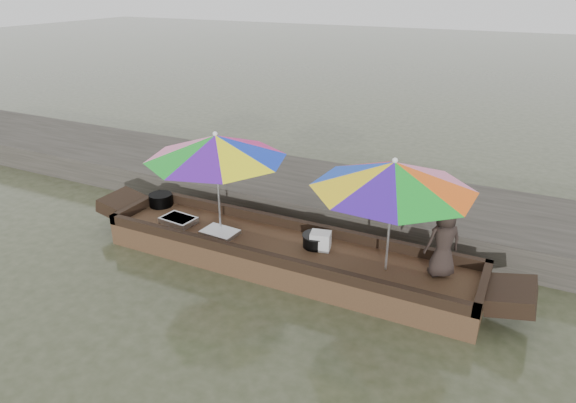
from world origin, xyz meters
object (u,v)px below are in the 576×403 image
at_px(charcoal_grill, 316,241).
at_px(supply_bag, 321,241).
at_px(vendor, 444,242).
at_px(umbrella_stern, 390,216).
at_px(cooking_pot, 161,200).
at_px(umbrella_bow, 218,183).
at_px(tray_scallop, 220,232).
at_px(boat_hull, 285,256).
at_px(tray_crayfish, 179,220).

relative_size(charcoal_grill, supply_bag, 1.32).
height_order(vendor, umbrella_stern, umbrella_stern).
bearing_deg(supply_bag, vendor, 2.17).
relative_size(charcoal_grill, vendor, 0.38).
relative_size(charcoal_grill, umbrella_stern, 0.18).
height_order(cooking_pot, vendor, vendor).
height_order(supply_bag, umbrella_bow, umbrella_bow).
height_order(tray_scallop, supply_bag, supply_bag).
height_order(cooking_pot, charcoal_grill, cooking_pot).
xyz_separation_m(cooking_pot, charcoal_grill, (2.92, -0.16, -0.02)).
bearing_deg(vendor, umbrella_stern, -21.56).
distance_m(boat_hull, cooking_pot, 2.55).
relative_size(cooking_pot, tray_crayfish, 0.74).
distance_m(vendor, umbrella_stern, 0.75).
distance_m(tray_crayfish, tray_scallop, 0.80).
bearing_deg(boat_hull, umbrella_bow, 180.00).
bearing_deg(tray_crayfish, tray_scallop, -2.90).
xyz_separation_m(tray_crayfish, supply_bag, (2.33, 0.21, 0.09)).
relative_size(tray_crayfish, umbrella_bow, 0.26).
bearing_deg(cooking_pot, umbrella_stern, -4.71).
distance_m(tray_crayfish, vendor, 4.02).
distance_m(cooking_pot, tray_scallop, 1.55).
bearing_deg(umbrella_stern, tray_crayfish, -178.55).
bearing_deg(umbrella_bow, boat_hull, 0.00).
bearing_deg(tray_crayfish, boat_hull, 2.64).
bearing_deg(charcoal_grill, umbrella_stern, -8.83).
bearing_deg(vendor, cooking_pot, -39.18).
distance_m(cooking_pot, supply_bag, 3.02).
height_order(charcoal_grill, supply_bag, supply_bag).
xyz_separation_m(tray_crayfish, tray_scallop, (0.80, -0.04, -0.01)).
height_order(supply_bag, umbrella_stern, umbrella_stern).
xyz_separation_m(cooking_pot, vendor, (4.67, -0.14, 0.38)).
distance_m(tray_scallop, vendor, 3.23).
relative_size(boat_hull, umbrella_stern, 2.66).
bearing_deg(vendor, umbrella_bow, -34.13).
bearing_deg(umbrella_bow, umbrella_stern, 0.00).
distance_m(boat_hull, vendor, 2.26).
distance_m(tray_scallop, umbrella_bow, 0.76).
bearing_deg(supply_bag, cooking_pot, 176.12).
xyz_separation_m(cooking_pot, tray_crayfish, (0.68, -0.41, -0.06)).
bearing_deg(boat_hull, vendor, 5.00).
xyz_separation_m(vendor, umbrella_stern, (-0.66, -0.19, 0.30)).
relative_size(boat_hull, umbrella_bow, 2.67).
relative_size(cooking_pot, umbrella_bow, 0.19).
xyz_separation_m(cooking_pot, umbrella_bow, (1.41, -0.33, 0.67)).
relative_size(vendor, umbrella_stern, 0.46).
distance_m(boat_hull, umbrella_stern, 1.77).
height_order(umbrella_bow, umbrella_stern, same).
relative_size(umbrella_bow, umbrella_stern, 1.00).
height_order(boat_hull, cooking_pot, cooking_pot).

